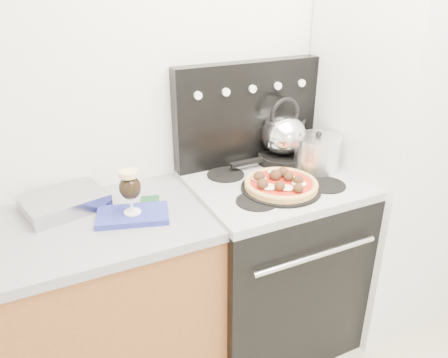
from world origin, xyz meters
TOP-DOWN VIEW (x-y plane):
  - room_shell at (0.00, 0.29)m, footprint 3.52×3.01m
  - base_cabinet at (-1.02, 1.20)m, footprint 1.45×0.60m
  - countertop at (-1.02, 1.20)m, footprint 1.48×0.63m
  - stove_body at (0.08, 1.18)m, footprint 0.76×0.65m
  - cooktop at (0.08, 1.18)m, footprint 0.76×0.65m
  - backguard at (0.08, 1.45)m, footprint 0.76×0.08m
  - fridge at (0.78, 1.15)m, footprint 0.64×0.68m
  - foil_sheet at (-0.83, 1.35)m, footprint 0.36×0.30m
  - oven_mitt at (-0.60, 1.16)m, footprint 0.32×0.24m
  - beer_glass at (-0.60, 1.16)m, footprint 0.10×0.10m
  - pizza_pan at (0.05, 1.08)m, footprint 0.36×0.36m
  - pizza at (0.05, 1.08)m, footprint 0.36×0.36m
  - skillet at (0.23, 1.34)m, footprint 0.25×0.25m
  - tea_kettle at (0.23, 1.34)m, footprint 0.26×0.26m
  - stock_pot at (0.33, 1.20)m, footprint 0.22×0.22m

SIDE VIEW (x-z plane):
  - base_cabinet at x=-1.02m, z-range 0.00..0.86m
  - stove_body at x=0.08m, z-range 0.00..0.88m
  - countertop at x=-1.02m, z-range 0.86..0.90m
  - cooktop at x=0.08m, z-range 0.88..0.92m
  - oven_mitt at x=-0.60m, z-range 0.90..0.92m
  - pizza_pan at x=0.05m, z-range 0.92..0.93m
  - foil_sheet at x=-0.83m, z-range 0.90..0.96m
  - skillet at x=0.23m, z-range 0.92..0.96m
  - fridge at x=0.78m, z-range 0.00..1.90m
  - pizza at x=0.05m, z-range 0.93..0.98m
  - stock_pot at x=0.33m, z-range 0.92..1.08m
  - beer_glass at x=-0.60m, z-range 0.92..1.11m
  - tea_kettle at x=0.23m, z-range 0.96..1.21m
  - backguard at x=0.08m, z-range 0.92..1.42m
  - room_shell at x=0.00m, z-range -0.01..2.51m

